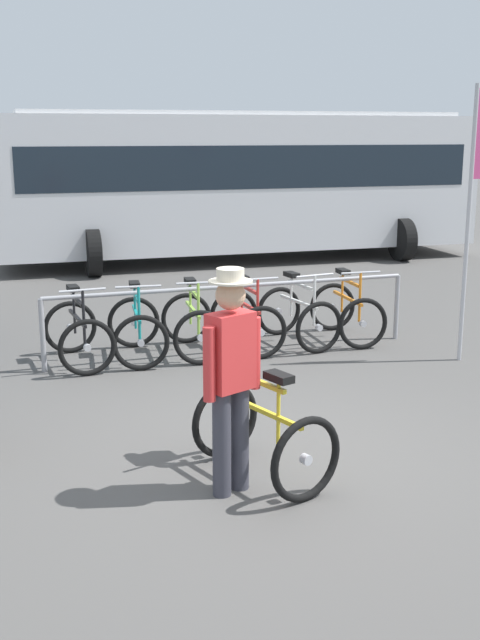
# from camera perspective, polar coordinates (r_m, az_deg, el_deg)

# --- Properties ---
(ground_plane) EXTENTS (80.00, 80.00, 0.00)m
(ground_plane) POSITION_cam_1_polar(r_m,az_deg,el_deg) (6.79, 2.33, -9.64)
(ground_plane) COLOR #514F4C
(bike_rack_rail) EXTENTS (4.59, 0.50, 0.88)m
(bike_rack_rail) POSITION_cam_1_polar(r_m,az_deg,el_deg) (9.53, -0.53, 1.59)
(bike_rack_rail) COLOR #99999E
(bike_rack_rail) RESTS_ON ground
(racked_bike_black) EXTENTS (0.82, 1.19, 0.97)m
(racked_bike_black) POSITION_cam_1_polar(r_m,az_deg,el_deg) (9.38, -11.70, -0.99)
(racked_bike_black) COLOR black
(racked_bike_black) RESTS_ON ground
(racked_bike_teal) EXTENTS (0.68, 1.11, 0.97)m
(racked_bike_teal) POSITION_cam_1_polar(r_m,az_deg,el_deg) (9.48, -7.51, -0.66)
(racked_bike_teal) COLOR black
(racked_bike_teal) RESTS_ON ground
(racked_bike_lime) EXTENTS (0.67, 1.10, 0.97)m
(racked_bike_lime) POSITION_cam_1_polar(r_m,az_deg,el_deg) (9.64, -3.43, -0.33)
(racked_bike_lime) COLOR black
(racked_bike_lime) RESTS_ON ground
(racked_bike_red) EXTENTS (0.77, 1.14, 0.97)m
(racked_bike_red) POSITION_cam_1_polar(r_m,az_deg,el_deg) (9.84, 0.50, -0.02)
(racked_bike_red) COLOR black
(racked_bike_red) RESTS_ON ground
(racked_bike_white) EXTENTS (0.88, 1.21, 0.97)m
(racked_bike_white) POSITION_cam_1_polar(r_m,az_deg,el_deg) (10.09, 4.25, 0.29)
(racked_bike_white) COLOR black
(racked_bike_white) RESTS_ON ground
(racked_bike_orange) EXTENTS (0.70, 1.12, 0.97)m
(racked_bike_orange) POSITION_cam_1_polar(r_m,az_deg,el_deg) (10.38, 7.81, 0.57)
(racked_bike_orange) COLOR black
(racked_bike_orange) RESTS_ON ground
(featured_bicycle) EXTENTS (1.03, 1.26, 1.09)m
(featured_bicycle) POSITION_cam_1_polar(r_m,az_deg,el_deg) (6.25, 0.99, -6.94)
(featured_bicycle) COLOR black
(featured_bicycle) RESTS_ON ground
(person_with_featured_bike) EXTENTS (0.48, 0.34, 1.72)m
(person_with_featured_bike) POSITION_cam_1_polar(r_m,az_deg,el_deg) (5.77, -0.67, -3.85)
(person_with_featured_bike) COLOR #383842
(person_with_featured_bike) RESTS_ON ground
(bus_distant) EXTENTS (10.13, 3.80, 3.08)m
(bus_distant) POSITION_cam_1_polar(r_m,az_deg,el_deg) (16.83, -0.10, 10.34)
(bus_distant) COLOR silver
(bus_distant) RESTS_ON ground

